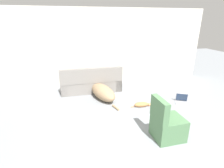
{
  "coord_description": "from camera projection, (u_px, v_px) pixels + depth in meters",
  "views": [
    {
      "loc": [
        -1.34,
        -2.14,
        2.29
      ],
      "look_at": [
        -0.24,
        2.01,
        0.69
      ],
      "focal_mm": 28.0,
      "sensor_mm": 36.0,
      "label": 1
    }
  ],
  "objects": [
    {
      "name": "side_chair",
      "position": [
        167.0,
        125.0,
        3.49
      ],
      "size": [
        0.59,
        0.53,
        0.9
      ],
      "rotation": [
        0.0,
        0.0,
        1.56
      ],
      "color": "#4C754C",
      "rests_on": "ground_plane"
    },
    {
      "name": "laptop_open",
      "position": [
        182.0,
        100.0,
        5.09
      ],
      "size": [
        0.44,
        0.43,
        0.26
      ],
      "rotation": [
        0.0,
        0.0,
        -0.51
      ],
      "color": "#B7B7BC",
      "rests_on": "ground_plane"
    },
    {
      "name": "couch",
      "position": [
        91.0,
        83.0,
        5.89
      ],
      "size": [
        1.99,
        0.9,
        0.86
      ],
      "rotation": [
        0.0,
        0.0,
        3.11
      ],
      "color": "gray",
      "rests_on": "ground_plane"
    },
    {
      "name": "wall_back",
      "position": [
        104.0,
        48.0,
        6.18
      ],
      "size": [
        7.74,
        0.06,
        2.67
      ],
      "color": "beige",
      "rests_on": "ground_plane"
    },
    {
      "name": "ground_plane",
      "position": [
        155.0,
        158.0,
        3.06
      ],
      "size": [
        20.0,
        20.0,
        0.0
      ],
      "primitive_type": "plane",
      "color": "gray"
    },
    {
      "name": "cat",
      "position": [
        142.0,
        104.0,
        4.84
      ],
      "size": [
        0.58,
        0.21,
        0.14
      ],
      "rotation": [
        0.0,
        0.0,
        6.19
      ],
      "color": "#BC7A47",
      "rests_on": "ground_plane"
    },
    {
      "name": "dog",
      "position": [
        102.0,
        92.0,
        5.31
      ],
      "size": [
        0.79,
        1.64,
        0.43
      ],
      "rotation": [
        0.0,
        0.0,
        1.85
      ],
      "color": "#A38460",
      "rests_on": "ground_plane"
    }
  ]
}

